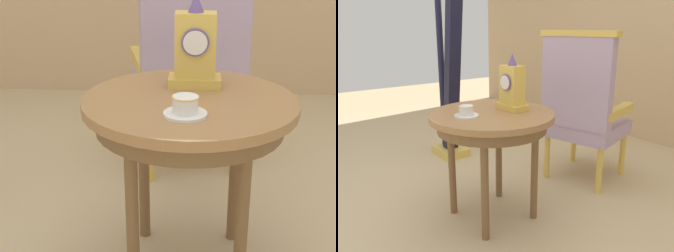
% 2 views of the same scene
% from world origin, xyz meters
% --- Properties ---
extents(ground_plane, '(10.00, 10.00, 0.00)m').
position_xyz_m(ground_plane, '(0.00, 0.00, 0.00)').
color(ground_plane, tan).
extents(side_table, '(0.74, 0.74, 0.68)m').
position_xyz_m(side_table, '(0.10, 0.06, 0.60)').
color(side_table, '#9E7042').
rests_on(side_table, ground).
extents(teacup_left, '(0.14, 0.14, 0.06)m').
position_xyz_m(teacup_left, '(0.09, -0.11, 0.71)').
color(teacup_left, white).
rests_on(teacup_left, side_table).
extents(mantel_clock, '(0.19, 0.11, 0.34)m').
position_xyz_m(mantel_clock, '(0.11, 0.20, 0.81)').
color(mantel_clock, gold).
rests_on(mantel_clock, side_table).
extents(armchair, '(0.65, 0.64, 1.14)m').
position_xyz_m(armchair, '(0.08, 0.89, 0.59)').
color(armchair, '#B299B7').
rests_on(armchair, ground).
extents(harp, '(0.40, 0.24, 1.71)m').
position_xyz_m(harp, '(-0.99, 0.37, 0.69)').
color(harp, gold).
rests_on(harp, ground).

